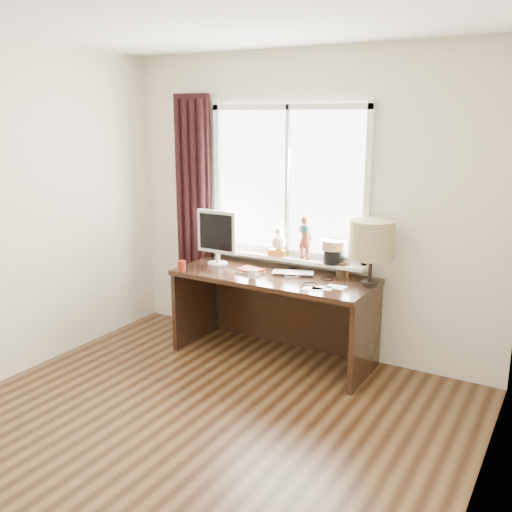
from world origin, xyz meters
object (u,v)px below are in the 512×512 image
Objects in this scene: red_cup at (182,266)px; table_lamp at (372,240)px; desk at (279,299)px; monitor at (217,234)px; laptop at (293,273)px; mug at (252,274)px.

table_lamp is at bearing 15.18° from red_cup.
desk is 0.80m from monitor.
laptop is 0.21× the size of desk.
monitor is (-0.60, -0.05, 0.52)m from desk.
mug is at bearing 8.97° from red_cup.
desk is at bearing 152.28° from laptop.
table_lamp reaches higher than laptop.
desk is 3.47× the size of monitor.
table_lamp is (0.80, 0.02, 0.61)m from desk.
mug is 1.00m from table_lamp.
red_cup is at bearing -164.82° from table_lamp.
table_lamp is at bearing -18.10° from laptop.
table_lamp reaches higher than mug.
red_cup is at bearing -111.29° from monitor.
mug is 0.61m from monitor.
red_cup reaches higher than desk.
mug is 0.18× the size of monitor.
monitor is (0.14, 0.35, 0.23)m from red_cup.
table_lamp reaches higher than monitor.
laptop is 0.74m from table_lamp.
mug is at bearing -151.94° from laptop.
mug reaches higher than laptop.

